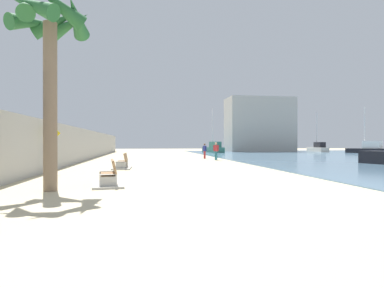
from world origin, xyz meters
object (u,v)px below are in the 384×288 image
bench_near (108,180)px  boat_far_left (318,148)px  boat_far_right (214,148)px  pedestrian_sign (52,144)px  boat_outer (368,149)px  palm_tree (50,35)px  bench_far (122,165)px  person_walking (216,150)px  person_standing (205,150)px

bench_near → boat_far_left: boat_far_left is taller
boat_far_right → pedestrian_sign: bearing=-115.1°
boat_outer → palm_tree: bearing=-138.1°
bench_near → boat_far_right: 41.44m
boat_far_left → boat_far_right: bearing=-175.2°
palm_tree → boat_far_right: 43.24m
bench_far → boat_outer: boat_outer is taller
boat_far_left → pedestrian_sign: boat_far_left is taller
palm_tree → boat_far_left: 54.31m
person_walking → bench_far: bearing=-132.3°
boat_far_left → boat_far_right: size_ratio=1.00×
bench_near → boat_outer: (35.65, 32.58, 0.50)m
person_walking → pedestrian_sign: bearing=-134.4°
boat_outer → boat_far_right: size_ratio=0.99×
palm_tree → bench_far: (1.78, 9.07, -5.01)m
boat_far_right → pedestrian_sign: size_ratio=2.87×
bench_far → person_standing: size_ratio=1.36×
person_walking → person_standing: person_walking is taller
pedestrian_sign → bench_near: bearing=-56.5°
pedestrian_sign → bench_far: bearing=40.2°
palm_tree → person_walking: palm_tree is taller
bench_near → boat_far_right: (12.68, 39.45, 0.48)m
bench_far → person_walking: (7.98, 8.77, 0.73)m
palm_tree → pedestrian_sign: (-1.62, 6.20, -3.66)m
bench_near → person_walking: size_ratio=1.34×
boat_far_right → pedestrian_sign: (-16.10, -34.30, 0.87)m
bench_far → boat_far_left: boat_far_left is taller
palm_tree → pedestrian_sign: 7.38m
boat_outer → pedestrian_sign: boat_outer is taller
boat_outer → pedestrian_sign: size_ratio=2.84×
palm_tree → boat_outer: bearing=41.9°
bench_far → boat_outer: bearing=34.5°
palm_tree → bench_far: 10.52m
person_walking → boat_far_left: 34.29m
boat_outer → pedestrian_sign: (-39.07, -27.43, 0.84)m
bench_far → pedestrian_sign: size_ratio=0.84×
palm_tree → person_standing: 23.23m
person_standing → boat_outer: (28.19, 12.77, -0.16)m
palm_tree → person_standing: palm_tree is taller
palm_tree → person_walking: bearing=61.3°
pedestrian_sign → person_standing: bearing=53.4°
boat_far_right → palm_tree: bearing=-109.7°
bench_far → pedestrian_sign: 4.66m
person_walking → bench_near: bearing=-115.4°
bench_far → person_standing: (7.47, 11.78, 0.66)m
person_standing → boat_far_right: boat_far_right is taller
palm_tree → boat_far_left: (33.95, 42.14, -4.56)m
person_standing → bench_far: bearing=-122.4°
palm_tree → boat_outer: (37.45, 33.62, -4.50)m
bench_near → boat_far_right: boat_far_right is taller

